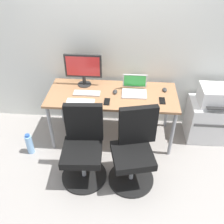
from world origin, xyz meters
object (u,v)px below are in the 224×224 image
object	(u,v)px
coffee_mug	(131,82)
office_chair_right	(134,151)
printer	(215,96)
water_bottle_on_floor	(30,144)
open_laptop	(134,88)
office_chair_left	(83,148)
desktop_monitor	(83,68)
side_cabinet	(208,120)

from	to	relation	value
coffee_mug	office_chair_right	bearing A→B (deg)	-86.30
printer	coffee_mug	world-z (taller)	coffee_mug
office_chair_right	water_bottle_on_floor	bearing A→B (deg)	167.94
printer	open_laptop	xyz separation A→B (m)	(-1.04, -0.06, 0.10)
office_chair_right	printer	distance (m)	1.34
office_chair_right	printer	xyz separation A→B (m)	(1.02, 0.82, 0.26)
open_laptop	water_bottle_on_floor	bearing A→B (deg)	-160.74
office_chair_left	coffee_mug	xyz separation A→B (m)	(0.51, 0.92, 0.34)
water_bottle_on_floor	open_laptop	xyz separation A→B (m)	(1.34, 0.47, 0.63)
office_chair_left	water_bottle_on_floor	size ratio (longest dim) A/B	3.03
office_chair_left	desktop_monitor	world-z (taller)	desktop_monitor
side_cabinet	water_bottle_on_floor	world-z (taller)	side_cabinet
office_chair_right	coffee_mug	distance (m)	0.98
office_chair_right	coffee_mug	bearing A→B (deg)	93.70
open_laptop	coffee_mug	xyz separation A→B (m)	(-0.04, 0.16, -0.01)
office_chair_left	water_bottle_on_floor	distance (m)	0.88
printer	open_laptop	distance (m)	1.05
open_laptop	coffee_mug	bearing A→B (deg)	104.37
water_bottle_on_floor	desktop_monitor	distance (m)	1.22
side_cabinet	open_laptop	distance (m)	1.16
desktop_monitor	open_laptop	bearing A→B (deg)	-11.41
water_bottle_on_floor	open_laptop	size ratio (longest dim) A/B	1.00
office_chair_left	side_cabinet	xyz separation A→B (m)	(1.60, 0.82, -0.14)
side_cabinet	printer	bearing A→B (deg)	-90.00
office_chair_left	desktop_monitor	xyz separation A→B (m)	(-0.11, 0.89, 0.55)
open_laptop	office_chair_right	bearing A→B (deg)	-88.68
office_chair_right	open_laptop	size ratio (longest dim) A/B	3.03
water_bottle_on_floor	office_chair_left	bearing A→B (deg)	-20.24
side_cabinet	coffee_mug	size ratio (longest dim) A/B	6.08
desktop_monitor	water_bottle_on_floor	bearing A→B (deg)	-137.91
office_chair_left	office_chair_right	xyz separation A→B (m)	(0.57, -0.00, 0.00)
office_chair_left	open_laptop	bearing A→B (deg)	53.60
office_chair_left	coffee_mug	world-z (taller)	office_chair_left
desktop_monitor	side_cabinet	bearing A→B (deg)	-2.41
office_chair_left	printer	size ratio (longest dim) A/B	2.35
office_chair_left	side_cabinet	size ratio (longest dim) A/B	1.68
open_laptop	desktop_monitor	bearing A→B (deg)	168.59
printer	water_bottle_on_floor	distance (m)	2.49
desktop_monitor	open_laptop	xyz separation A→B (m)	(0.67, -0.14, -0.20)
printer	desktop_monitor	bearing A→B (deg)	177.56
office_chair_left	printer	xyz separation A→B (m)	(1.60, 0.82, 0.26)
printer	water_bottle_on_floor	size ratio (longest dim) A/B	1.29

